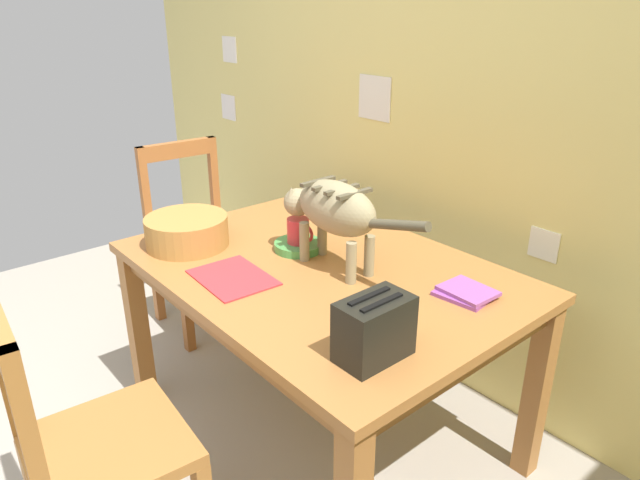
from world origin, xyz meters
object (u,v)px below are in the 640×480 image
(cat, at_px, (333,210))
(coffee_mug, at_px, (299,231))
(toaster, at_px, (374,329))
(saucer_bowl, at_px, (298,246))
(wooden_chair_far, at_px, (197,240))
(magazine, at_px, (233,278))
(book_stack, at_px, (466,293))
(wooden_chair_near, at_px, (92,448))
(wicker_basket, at_px, (187,231))
(dining_table, at_px, (320,287))

(cat, height_order, coffee_mug, cat)
(coffee_mug, relative_size, toaster, 0.64)
(saucer_bowl, height_order, wooden_chair_far, wooden_chair_far)
(magazine, relative_size, wooden_chair_far, 0.30)
(cat, bearing_deg, book_stack, -69.64)
(magazine, bearing_deg, wooden_chair_near, -69.89)
(wicker_basket, bearing_deg, coffee_mug, 43.60)
(dining_table, distance_m, wicker_basket, 0.56)
(coffee_mug, xyz_separation_m, book_stack, (0.63, 0.18, -0.06))
(wicker_basket, relative_size, wooden_chair_far, 0.33)
(book_stack, relative_size, wooden_chair_far, 0.19)
(magazine, xyz_separation_m, wicker_basket, (-0.36, 0.02, 0.06))
(saucer_bowl, bearing_deg, wooden_chair_far, 176.63)
(dining_table, xyz_separation_m, book_stack, (0.47, 0.21, 0.10))
(wooden_chair_far, bearing_deg, wooden_chair_near, 53.50)
(magazine, xyz_separation_m, wooden_chair_near, (0.18, -0.58, -0.27))
(dining_table, relative_size, wooden_chair_near, 1.47)
(saucer_bowl, height_order, coffee_mug, coffee_mug)
(magazine, relative_size, book_stack, 1.61)
(saucer_bowl, height_order, wicker_basket, wicker_basket)
(coffee_mug, xyz_separation_m, wicker_basket, (-0.31, -0.30, -0.02))
(wooden_chair_near, bearing_deg, wicker_basket, 135.96)
(coffee_mug, height_order, toaster, toaster)
(cat, distance_m, toaster, 0.58)
(cat, relative_size, book_stack, 3.66)
(toaster, relative_size, wooden_chair_near, 0.21)
(dining_table, height_order, wooden_chair_far, wooden_chair_far)
(wicker_basket, height_order, wooden_chair_far, wooden_chair_far)
(saucer_bowl, bearing_deg, dining_table, -10.92)
(magazine, bearing_deg, book_stack, 43.47)
(saucer_bowl, xyz_separation_m, toaster, (0.68, -0.29, 0.07))
(coffee_mug, distance_m, magazine, 0.33)
(dining_table, distance_m, wooden_chair_far, 1.10)
(book_stack, xyz_separation_m, wooden_chair_far, (-1.55, -0.12, -0.28))
(saucer_bowl, distance_m, wooden_chair_far, 0.96)
(toaster, bearing_deg, cat, 149.29)
(toaster, height_order, wooden_chair_near, wooden_chair_near)
(cat, bearing_deg, saucer_bowl, 90.00)
(dining_table, relative_size, book_stack, 7.80)
(magazine, bearing_deg, toaster, 6.28)
(dining_table, bearing_deg, wooden_chair_near, -86.11)
(toaster, xyz_separation_m, wooden_chair_near, (-0.46, -0.62, -0.35))
(magazine, xyz_separation_m, toaster, (0.64, 0.03, 0.08))
(coffee_mug, height_order, book_stack, coffee_mug)
(wicker_basket, height_order, wooden_chair_near, wooden_chair_near)
(magazine, bearing_deg, dining_table, 71.34)
(dining_table, bearing_deg, book_stack, 23.73)
(wooden_chair_near, bearing_deg, saucer_bowl, 108.58)
(wicker_basket, xyz_separation_m, toaster, (0.99, 0.01, 0.03))
(saucer_bowl, xyz_separation_m, book_stack, (0.64, 0.18, -0.00))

